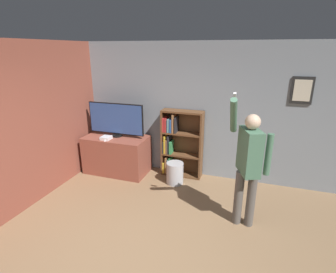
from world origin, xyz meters
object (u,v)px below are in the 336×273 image
at_px(game_console, 106,138).
at_px(bookshelf, 178,143).
at_px(waste_bin, 175,173).
at_px(person, 249,161).
at_px(television, 116,119).

relative_size(game_console, bookshelf, 0.14).
bearing_deg(waste_bin, person, -33.52).
height_order(bookshelf, waste_bin, bookshelf).
xyz_separation_m(person, waste_bin, (-1.36, 0.90, -0.84)).
relative_size(television, bookshelf, 0.87).
height_order(game_console, waste_bin, game_console).
height_order(television, person, person).
relative_size(television, waste_bin, 2.82).
xyz_separation_m(television, bookshelf, (1.28, 0.24, -0.46)).
bearing_deg(game_console, bookshelf, 19.33).
height_order(person, waste_bin, person).
xyz_separation_m(bookshelf, waste_bin, (0.06, -0.40, -0.49)).
xyz_separation_m(television, waste_bin, (1.34, -0.16, -0.95)).
distance_m(game_console, bookshelf, 1.48).
distance_m(game_console, waste_bin, 1.57).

